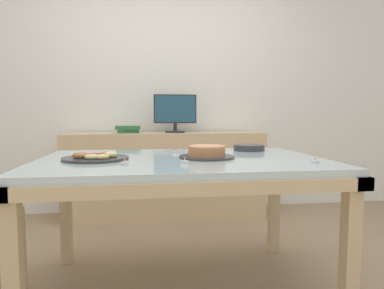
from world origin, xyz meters
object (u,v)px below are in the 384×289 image
Objects in this scene: tealight_near_front at (175,152)px; tealight_right_edge at (86,152)px; pastry_platter at (95,157)px; tealight_left_edge at (316,161)px; tealight_near_cakes at (185,162)px; book_stack at (128,129)px; plate_stack at (249,148)px; cake_chocolate_round at (207,153)px; computer_monitor at (175,114)px; tealight_centre at (125,163)px.

tealight_right_edge is (-0.56, 0.08, 0.00)m from tealight_near_front.
pastry_platter is 1.15m from tealight_left_edge.
tealight_near_cakes is at bearing 173.90° from tealight_left_edge.
book_stack is 1.51m from pastry_platter.
pastry_platter is 1.69× the size of plate_stack.
cake_chocolate_round is 7.82× the size of tealight_left_edge.
computer_monitor is 1.53m from cake_chocolate_round.
book_stack is at bearing 79.91° from tealight_right_edge.
computer_monitor is 1.79× the size of book_stack.
book_stack is 0.76× the size of cake_chocolate_round.
pastry_platter is (-0.61, 0.01, -0.02)m from cake_chocolate_round.
computer_monitor is at bearing 69.19° from pastry_platter.
cake_chocolate_round is 0.51m from plate_stack.
tealight_near_front is at bearing -74.52° from book_stack.
tealight_centre is at bearing -153.02° from cake_chocolate_round.
computer_monitor is at bearing 106.86° from tealight_left_edge.
plate_stack is (0.40, -1.15, -0.24)m from computer_monitor.
tealight_left_edge is (1.12, -0.30, -0.00)m from pastry_platter.
tealight_centre is (-0.44, -0.23, -0.02)m from cake_chocolate_round.
book_stack is 5.91× the size of tealight_centre.
tealight_near_cakes is at bearing -44.00° from tealight_right_edge.
tealight_centre is at bearing -178.70° from tealight_near_cakes.
tealight_near_front is (-0.52, -0.11, -0.01)m from plate_stack.
plate_stack is at bearing -70.76° from computer_monitor.
tealight_near_front is (-0.16, 0.25, -0.02)m from cake_chocolate_round.
tealight_left_edge is at bearing -60.72° from book_stack.
cake_chocolate_round is at bearing 26.98° from tealight_centre.
tealight_right_edge is at bearing 107.97° from pastry_platter.
computer_monitor is 1.75m from tealight_near_cakes.
plate_stack is 0.66m from tealight_left_edge.
tealight_near_front is (0.29, 0.47, 0.00)m from tealight_centre.
plate_stack is at bearing 36.06° from tealight_centre.
tealight_left_edge is at bearing -6.10° from tealight_near_cakes.
book_stack is 2.07m from tealight_left_edge.
tealight_left_edge is (0.14, -0.65, -0.01)m from plate_stack.
tealight_near_cakes is at bearing -93.59° from computer_monitor.
computer_monitor is at bearing 60.27° from tealight_right_edge.
tealight_left_edge and tealight_near_front have the same top height.
book_stack is 5.91× the size of tealight_left_edge.
computer_monitor is 1.24m from plate_stack.
tealight_left_edge is 1.00× the size of tealight_centre.
tealight_near_cakes is 0.29m from tealight_centre.
computer_monitor is at bearing 109.24° from plate_stack.
pastry_platter is at bearing -94.06° from book_stack.
pastry_platter is 8.86× the size of tealight_centre.
book_stack is 1.13× the size of plate_stack.
plate_stack reaches higher than tealight_near_cakes.
cake_chocolate_round is 7.82× the size of tealight_right_edge.
tealight_left_edge is at bearing -3.82° from tealight_centre.
pastry_platter is 8.86× the size of tealight_right_edge.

